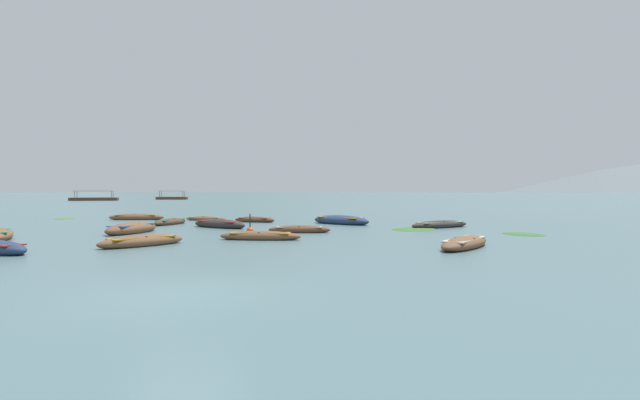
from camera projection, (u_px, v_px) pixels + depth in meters
ground_plane at (322, 192)px, 1509.75m from camera, size 6000.00×6000.00×0.00m
mountain_1 at (234, 136)px, 2166.04m from camera, size 1448.91×1448.91×520.13m
mountain_2 at (375, 161)px, 1765.27m from camera, size 686.02×686.02×233.67m
mountain_3 at (559, 129)px, 1913.90m from camera, size 2190.54×2190.54×516.83m
rowboat_0 at (206, 219)px, 35.44m from camera, size 3.44×1.86×0.41m
rowboat_1 at (219, 224)px, 28.41m from camera, size 4.08×3.33×0.65m
rowboat_2 at (0, 248)px, 16.65m from camera, size 3.13×2.40×0.56m
rowboat_3 at (142, 241)px, 18.90m from camera, size 3.21×3.46×0.56m
rowboat_4 at (440, 225)px, 28.42m from camera, size 4.34×3.25×0.54m
rowboat_5 at (132, 229)px, 24.72m from camera, size 2.12×4.18×0.71m
rowboat_6 at (341, 221)px, 31.56m from camera, size 4.42×4.20×0.74m
rowboat_7 at (260, 236)px, 21.31m from camera, size 3.78×1.27×0.50m
rowboat_8 at (465, 243)px, 18.31m from camera, size 3.30×4.08×0.54m
rowboat_9 at (170, 222)px, 31.11m from camera, size 1.80×3.58×0.52m
rowboat_10 at (137, 217)px, 36.39m from camera, size 4.25×1.44×0.60m
rowboat_11 at (299, 230)px, 24.97m from camera, size 3.32×0.92×0.49m
rowboat_12 at (255, 220)px, 33.53m from camera, size 3.27×1.97×0.49m
ferry_0 at (172, 198)px, 127.92m from camera, size 8.32×3.42×2.54m
ferry_1 at (94, 199)px, 112.53m from camera, size 11.09×6.23×2.54m
mooring_buoy at (250, 230)px, 25.13m from camera, size 0.38×0.38×1.11m
weed_patch_0 at (414, 229)px, 27.04m from camera, size 3.75×3.90×0.14m
weed_patch_1 at (524, 235)px, 23.83m from camera, size 2.62×2.85×0.14m
weed_patch_2 at (64, 219)px, 37.46m from camera, size 2.03×2.12×0.14m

